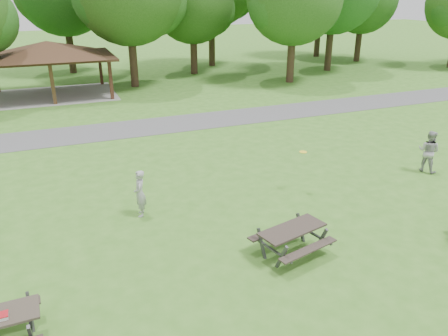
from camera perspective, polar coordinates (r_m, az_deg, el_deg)
ground at (r=12.15m, az=2.74°, el=-13.12°), size 160.00×160.00×0.00m
asphalt_path at (r=24.38m, az=-11.07°, el=5.18°), size 120.00×3.20×0.02m
pavilion at (r=33.20m, az=-22.07°, el=13.93°), size 8.60×7.01×3.76m
tree_row_f at (r=39.46m, az=-4.01°, el=20.59°), size 7.35×7.00×9.55m
tree_row_i at (r=48.60m, az=17.77°, el=20.08°), size 7.14×6.80×9.52m
picnic_table_middle at (r=12.59m, az=8.88°, el=-8.57°), size 2.30×2.01×0.86m
frisbee_in_flight at (r=16.15m, az=10.30°, el=2.08°), size 0.34×0.34×0.02m
frisbee_thrower at (r=14.66m, az=-10.92°, el=-3.29°), size 0.50×0.65×1.60m
frisbee_catcher at (r=19.76m, az=25.17°, el=1.98°), size 0.96×1.05×1.75m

